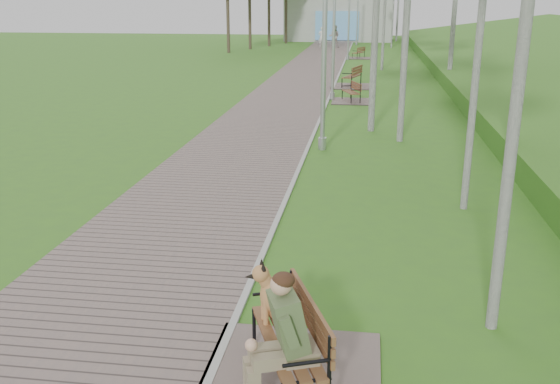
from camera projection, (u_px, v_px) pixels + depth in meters
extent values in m
plane|color=#386722|center=(279.00, 216.00, 12.11)|extent=(120.00, 120.00, 0.00)
cube|color=#6C5D58|center=(304.00, 78.00, 32.65)|extent=(3.50, 67.00, 0.04)
cube|color=#999993|center=(337.00, 78.00, 32.41)|extent=(0.10, 67.00, 0.05)
cube|color=#9E9E99|center=(338.00, 19.00, 59.89)|extent=(10.00, 5.00, 4.00)
cube|color=#63A1DD|center=(337.00, 26.00, 57.58)|extent=(4.00, 0.20, 2.60)
cube|color=#6C5D58|center=(291.00, 379.00, 6.91)|extent=(1.97, 2.19, 0.04)
cube|color=brown|center=(287.00, 341.00, 6.78)|extent=(1.05, 1.71, 0.04)
cube|color=brown|center=(310.00, 314.00, 6.75)|extent=(0.63, 1.55, 0.36)
cube|color=#6C5D58|center=(352.00, 101.00, 25.23)|extent=(1.58, 1.76, 0.04)
cube|color=brown|center=(351.00, 92.00, 25.13)|extent=(0.81, 1.38, 0.04)
cube|color=brown|center=(356.00, 86.00, 25.09)|extent=(0.47, 1.26, 0.29)
cube|color=#6C5D58|center=(352.00, 86.00, 29.46)|extent=(1.97, 2.19, 0.04)
cube|color=brown|center=(352.00, 76.00, 29.32)|extent=(0.91, 1.71, 0.04)
cube|color=brown|center=(357.00, 70.00, 29.14)|extent=(0.47, 1.59, 0.36)
cube|color=#6C5D58|center=(359.00, 58.00, 42.91)|extent=(1.56, 1.74, 0.04)
cube|color=brown|center=(358.00, 53.00, 42.81)|extent=(0.87, 1.35, 0.03)
cube|color=brown|center=(361.00, 49.00, 42.64)|extent=(0.54, 1.21, 0.29)
cylinder|color=#A2A5AA|center=(322.00, 144.00, 17.33)|extent=(0.23, 0.23, 0.34)
cylinder|color=#A2A5AA|center=(324.00, 46.00, 16.54)|extent=(0.14, 0.14, 5.63)
cylinder|color=#A2A5AA|center=(332.00, 96.00, 25.67)|extent=(0.20, 0.20, 0.30)
cylinder|color=#A2A5AA|center=(334.00, 38.00, 24.97)|extent=(0.12, 0.12, 4.98)
cylinder|color=#A2A5AA|center=(348.00, 57.00, 41.98)|extent=(0.20, 0.20, 0.31)
cylinder|color=#A2A5AA|center=(349.00, 21.00, 41.26)|extent=(0.12, 0.12, 5.11)
cylinder|color=#A2A5AA|center=(357.00, 43.00, 54.73)|extent=(0.19, 0.19, 0.28)
cylinder|color=#A2A5AA|center=(357.00, 18.00, 54.07)|extent=(0.11, 0.11, 4.66)
imported|color=silver|center=(322.00, 37.00, 52.39)|extent=(0.68, 0.52, 1.66)
imported|color=gray|center=(334.00, 37.00, 51.57)|extent=(0.93, 0.75, 1.83)
cylinder|color=silver|center=(481.00, 19.00, 11.45)|extent=(0.16, 0.16, 7.35)
cylinder|color=silver|center=(406.00, 0.00, 33.88)|extent=(0.18, 0.18, 7.84)
cylinder|color=silver|center=(393.00, 4.00, 50.88)|extent=(0.17, 0.17, 7.01)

